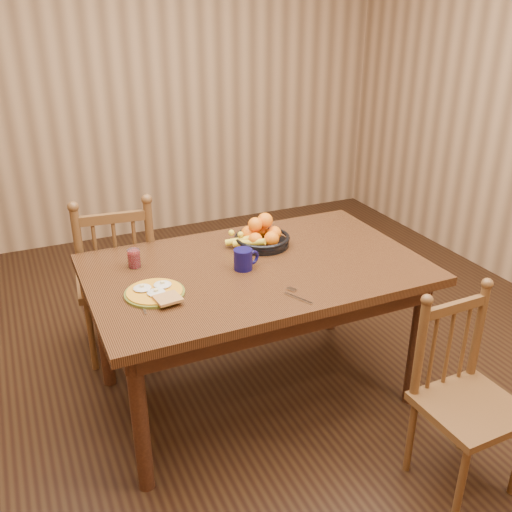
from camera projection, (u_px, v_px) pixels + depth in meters
name	position (u px, v px, depth m)	size (l,w,h in m)	color
room	(256.00, 142.00, 2.50)	(4.52, 5.02, 2.72)	black
dining_table	(256.00, 281.00, 2.79)	(1.60, 1.00, 0.75)	black
chair_far	(118.00, 279.00, 3.22)	(0.49, 0.47, 0.98)	#513218
chair_near	(465.00, 399.00, 2.36)	(0.40, 0.38, 0.86)	#513218
breakfast_plate	(155.00, 292.00, 2.48)	(0.26, 0.29, 0.04)	#59601E
fork	(296.00, 295.00, 2.47)	(0.07, 0.18, 0.00)	silver
spoon	(138.00, 302.00, 2.41)	(0.04, 0.16, 0.01)	silver
coffee_mug	(244.00, 259.00, 2.70)	(0.13, 0.09, 0.10)	#0D0A3C
juice_glass	(134.00, 259.00, 2.72)	(0.06, 0.06, 0.09)	silver
fruit_bowl	(261.00, 236.00, 2.95)	(0.32, 0.29, 0.17)	black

